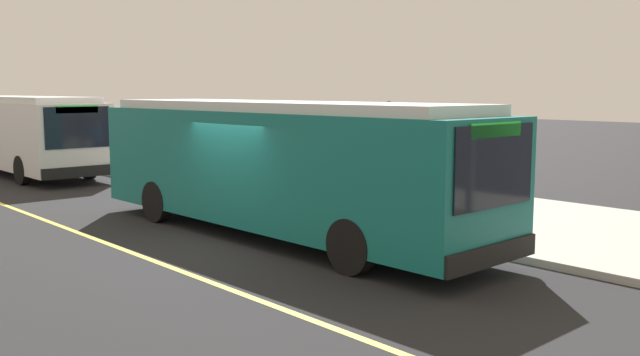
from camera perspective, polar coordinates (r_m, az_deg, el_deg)
The scene contains 9 objects.
ground_plane at distance 14.94m, azimuth -6.67°, elevation -5.17°, with size 120.00×120.00×0.00m, color #232326.
sidewalk_curb at distance 18.95m, azimuth 8.34°, elevation -2.32°, with size 44.00×6.40×0.15m, color #B7B2A8.
lane_stripe_center at distance 13.83m, azimuth -14.19°, elevation -6.34°, with size 36.00×0.14×0.01m, color #E0D64C.
transit_bus_main at distance 15.17m, azimuth -3.36°, elevation 1.24°, with size 11.01×2.78×2.95m.
transit_bus_second at distance 28.84m, azimuth -23.20°, elevation 3.52°, with size 10.48×2.61×2.95m.
bus_shelter at distance 19.88m, azimuth 3.81°, elevation 3.54°, with size 2.90×1.60×2.48m.
waiting_bench at distance 19.58m, azimuth 4.27°, elevation -0.30°, with size 1.60×0.48×0.95m.
route_sign_post at distance 16.03m, azimuth 5.61°, elevation 2.76°, with size 0.44×0.08×2.80m.
pedestrian_commuter at distance 19.85m, azimuth -0.47°, elevation 1.23°, with size 0.24×0.40×1.69m.
Camera 1 is at (11.96, -8.36, 3.21)m, focal length 38.98 mm.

